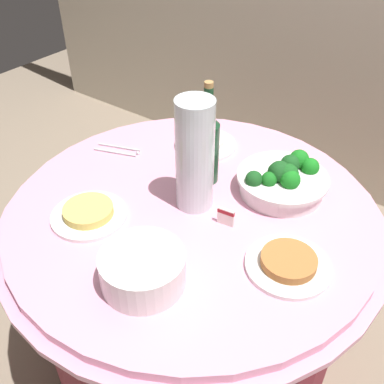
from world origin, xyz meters
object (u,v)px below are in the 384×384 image
(food_plate_rice, at_px, (205,143))
(food_plate_peanuts, at_px, (288,263))
(serving_tongs, at_px, (119,150))
(decorative_fruit_vase, at_px, (196,163))
(broccoli_bowl, at_px, (283,180))
(label_placard_front, at_px, (226,216))
(wine_bottle, at_px, (207,145))
(plate_stack, at_px, (143,269))
(food_plate_noodles, at_px, (89,213))

(food_plate_rice, height_order, food_plate_peanuts, food_plate_peanuts)
(serving_tongs, relative_size, food_plate_rice, 0.75)
(decorative_fruit_vase, height_order, serving_tongs, decorative_fruit_vase)
(food_plate_peanuts, bearing_deg, broccoli_bowl, 119.88)
(decorative_fruit_vase, bearing_deg, broccoli_bowl, 48.21)
(food_plate_rice, height_order, label_placard_front, label_placard_front)
(broccoli_bowl, distance_m, wine_bottle, 0.26)
(broccoli_bowl, bearing_deg, food_plate_peanuts, -60.12)
(plate_stack, relative_size, decorative_fruit_vase, 0.62)
(plate_stack, xyz_separation_m, wine_bottle, (-0.12, 0.44, 0.08))
(serving_tongs, xyz_separation_m, label_placard_front, (0.52, -0.10, 0.03))
(broccoli_bowl, bearing_deg, food_plate_rice, 166.84)
(decorative_fruit_vase, bearing_deg, food_plate_noodles, -132.42)
(food_plate_rice, bearing_deg, wine_bottle, -54.07)
(plate_stack, bearing_deg, food_plate_peanuts, 43.54)
(decorative_fruit_vase, xyz_separation_m, label_placard_front, (0.12, -0.03, -0.12))
(plate_stack, distance_m, food_plate_noodles, 0.30)
(decorative_fruit_vase, distance_m, serving_tongs, 0.42)
(broccoli_bowl, bearing_deg, plate_stack, -101.52)
(broccoli_bowl, bearing_deg, label_placard_front, -104.38)
(food_plate_peanuts, bearing_deg, decorative_fruit_vase, 168.35)
(plate_stack, height_order, food_plate_peanuts, plate_stack)
(decorative_fruit_vase, height_order, food_plate_noodles, decorative_fruit_vase)
(wine_bottle, bearing_deg, plate_stack, -75.08)
(wine_bottle, distance_m, food_plate_noodles, 0.41)
(serving_tongs, height_order, food_plate_noodles, food_plate_noodles)
(food_plate_rice, xyz_separation_m, label_placard_front, (0.29, -0.31, 0.02))
(broccoli_bowl, height_order, food_plate_noodles, broccoli_bowl)
(plate_stack, relative_size, food_plate_noodles, 0.95)
(food_plate_noodles, bearing_deg, plate_stack, -17.39)
(wine_bottle, bearing_deg, serving_tongs, -173.00)
(plate_stack, relative_size, food_plate_rice, 0.95)
(broccoli_bowl, relative_size, plate_stack, 1.33)
(food_plate_noodles, distance_m, label_placard_front, 0.40)
(broccoli_bowl, xyz_separation_m, wine_bottle, (-0.23, -0.08, 0.08))
(decorative_fruit_vase, height_order, label_placard_front, decorative_fruit_vase)
(food_plate_noodles, relative_size, food_plate_rice, 1.00)
(food_plate_rice, bearing_deg, label_placard_front, -47.46)
(broccoli_bowl, xyz_separation_m, plate_stack, (-0.11, -0.53, -0.00))
(wine_bottle, xyz_separation_m, food_plate_rice, (-0.12, 0.16, -0.12))
(label_placard_front, bearing_deg, plate_stack, -99.25)
(serving_tongs, bearing_deg, broccoli_bowl, 12.42)
(broccoli_bowl, relative_size, wine_bottle, 0.83)
(plate_stack, bearing_deg, decorative_fruit_vase, 103.18)
(wine_bottle, height_order, serving_tongs, wine_bottle)
(wine_bottle, bearing_deg, decorative_fruit_vase, -70.57)
(food_plate_rice, relative_size, label_placard_front, 4.00)
(food_plate_peanuts, relative_size, label_placard_front, 4.00)
(decorative_fruit_vase, bearing_deg, food_plate_peanuts, -11.65)
(serving_tongs, relative_size, food_plate_noodles, 0.75)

